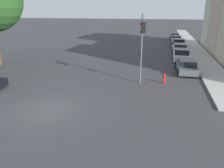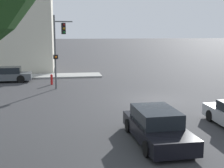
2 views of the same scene
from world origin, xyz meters
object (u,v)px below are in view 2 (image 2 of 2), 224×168
(crossing_car_1, at_px, (157,126))
(fire_hydrant, at_px, (52,79))
(traffic_signal, at_px, (59,42))
(parked_car_0, at_px, (5,75))

(crossing_car_1, height_order, fire_hydrant, crossing_car_1)
(traffic_signal, height_order, parked_car_0, traffic_signal)
(traffic_signal, xyz_separation_m, parked_car_0, (4.25, 5.03, -3.14))
(parked_car_0, bearing_deg, traffic_signal, 137.63)
(traffic_signal, bearing_deg, parked_car_0, -143.10)
(traffic_signal, distance_m, fire_hydrant, 3.96)
(crossing_car_1, relative_size, parked_car_0, 1.00)
(traffic_signal, xyz_separation_m, crossing_car_1, (-13.11, -4.16, -3.14))
(crossing_car_1, bearing_deg, fire_hydrant, -163.95)
(crossing_car_1, bearing_deg, traffic_signal, -164.27)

